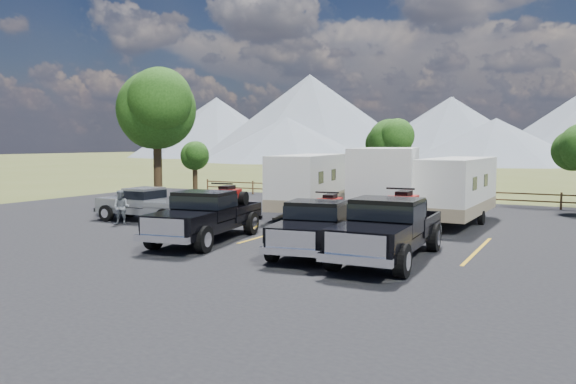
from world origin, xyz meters
The scene contains 17 objects.
ground centered at (0.00, 0.00, 0.00)m, with size 320.00×320.00×0.00m, color #4F5825.
asphalt_lot centered at (0.00, 3.00, 0.02)m, with size 44.00×34.00×0.04m, color black.
stall_lines centered at (0.00, 4.00, 0.04)m, with size 12.12×5.50×0.01m.
tree_big_nw centered at (-12.55, 9.03, 5.60)m, with size 5.54×5.18×7.84m.
tree_north centered at (-2.03, 19.02, 3.83)m, with size 3.46×3.24×5.25m.
tree_nw_small centered at (-16.02, 17.01, 2.78)m, with size 2.59×2.43×3.85m.
rail_fence centered at (2.00, 18.50, 0.61)m, with size 36.12×0.12×1.00m.
mountain_range centered at (-7.63, 105.98, 7.87)m, with size 209.00×71.00×20.00m.
rig_left centered at (-3.31, 1.22, 1.06)m, with size 2.97×6.55×2.11m.
rig_center centered at (1.25, 1.25, 0.98)m, with size 2.78×6.07×1.95m.
rig_right centered at (3.77, 1.16, 1.09)m, with size 2.51×6.63×2.19m.
trailer_left centered at (-3.32, 9.85, 1.65)m, with size 3.46×8.90×3.08m.
trailer_center centered at (1.13, 8.94, 1.85)m, with size 4.29×9.95×3.45m.
trailer_right centered at (4.03, 10.16, 1.61)m, with size 2.43×8.62×3.00m.
pickup_silver centered at (-9.01, 4.17, 0.86)m, with size 5.32×1.98×1.58m.
person_a centered at (-4.69, 1.69, 0.85)m, with size 0.59×0.39×1.61m, color silver.
person_b centered at (-9.25, 2.80, 0.83)m, with size 0.76×0.60×1.57m, color slate.
Camera 1 is at (9.20, -15.78, 3.72)m, focal length 35.00 mm.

